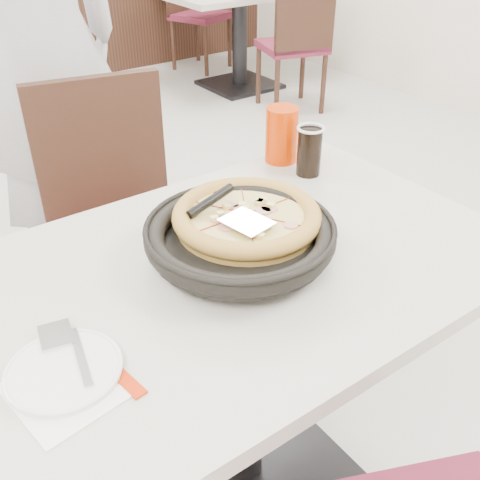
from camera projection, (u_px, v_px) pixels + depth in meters
floor at (186, 366)px, 1.98m from camera, size 7.00×7.00×0.00m
main_table at (241, 380)px, 1.43m from camera, size 1.21×0.81×0.75m
chair_far at (124, 241)px, 1.79m from camera, size 0.49×0.49×0.95m
trivet at (242, 258)px, 1.20m from camera, size 0.13×0.13×0.04m
pizza_pan at (240, 243)px, 1.20m from camera, size 0.39×0.39×0.01m
pizza at (247, 222)px, 1.24m from camera, size 0.31×0.31×0.02m
pizza_server at (247, 222)px, 1.18m from camera, size 0.10×0.11×0.00m
napkin at (69, 388)px, 0.91m from camera, size 0.20×0.20×0.00m
side_plate at (64, 371)px, 0.93m from camera, size 0.19×0.19×0.01m
fork at (80, 356)px, 0.95m from camera, size 0.04×0.15×0.00m
cola_glass at (309, 152)px, 1.55m from camera, size 0.07×0.07×0.13m
red_cup at (282, 135)px, 1.61m from camera, size 0.09×0.09×0.16m
diner_person at (40, 44)px, 1.93m from camera, size 0.79×0.60×1.94m
bg_table_right at (240, 40)px, 4.47m from camera, size 1.23×0.84×0.75m
bg_chair_right_near at (292, 43)px, 3.97m from camera, size 0.52×0.52×0.95m
bg_chair_right_far at (201, 13)px, 4.86m from camera, size 0.54×0.54×0.95m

